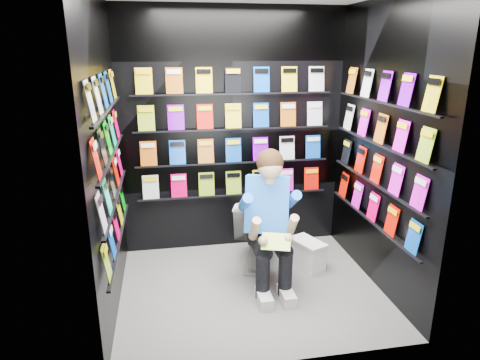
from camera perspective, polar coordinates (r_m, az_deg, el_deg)
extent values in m
plane|color=slate|center=(4.16, 1.43, -14.31)|extent=(2.40, 2.40, 0.00)
cube|color=black|center=(4.62, -0.95, 6.27)|extent=(2.40, 0.04, 2.60)
cube|color=black|center=(2.72, 5.85, -1.65)|extent=(2.40, 0.04, 2.60)
cube|color=black|center=(3.61, -17.41, 2.38)|extent=(0.04, 2.00, 2.60)
cube|color=black|center=(4.07, 18.41, 3.89)|extent=(0.04, 2.00, 2.60)
imported|color=silver|center=(4.46, 2.35, -6.71)|extent=(0.63, 0.84, 0.73)
cube|color=silver|center=(4.52, 8.96, -9.86)|extent=(0.32, 0.41, 0.27)
cube|color=silver|center=(4.46, 9.05, -8.18)|extent=(0.35, 0.43, 0.03)
cube|color=green|center=(3.73, 4.83, -8.19)|extent=(0.28, 0.22, 0.11)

